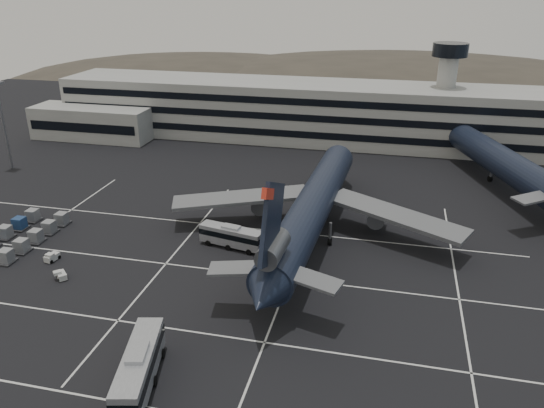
{
  "coord_description": "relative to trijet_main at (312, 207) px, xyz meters",
  "views": [
    {
      "loc": [
        23.86,
        -56.91,
        37.54
      ],
      "look_at": [
        6.47,
        17.24,
        5.0
      ],
      "focal_mm": 35.0,
      "sensor_mm": 36.0,
      "label": 1
    }
  ],
  "objects": [
    {
      "name": "tug_a",
      "position": [
        -35.22,
        -15.78,
        -4.65
      ],
      "size": [
        1.61,
        2.29,
        1.35
      ],
      "rotation": [
        0.0,
        0.0,
        -0.17
      ],
      "color": "beige",
      "rests_on": "ground"
    },
    {
      "name": "bus_far",
      "position": [
        -11.23,
        -5.8,
        -3.32
      ],
      "size": [
        10.26,
        4.29,
        3.53
      ],
      "rotation": [
        0.0,
        0.0,
        1.37
      ],
      "color": "gray",
      "rests_on": "ground"
    },
    {
      "name": "lightpole_left",
      "position": [
        -67.87,
        18.12,
        6.57
      ],
      "size": [
        2.4,
        2.4,
        18.28
      ],
      "color": "slate",
      "rests_on": "ground"
    },
    {
      "name": "bus_near",
      "position": [
        -11.26,
        -36.26,
        -2.91
      ],
      "size": [
        5.48,
        12.4,
        4.27
      ],
      "rotation": [
        0.0,
        0.0,
        0.23
      ],
      "color": "gray",
      "rests_on": "ground"
    },
    {
      "name": "hills",
      "position": [
        5.12,
        153.12,
        -17.32
      ],
      "size": [
        352.0,
        180.0,
        44.0
      ],
      "color": "#38332B",
      "rests_on": "ground"
    },
    {
      "name": "trijet_main",
      "position": [
        0.0,
        0.0,
        0.0
      ],
      "size": [
        47.4,
        57.64,
        18.08
      ],
      "rotation": [
        0.0,
        0.0,
        -0.05
      ],
      "color": "black",
      "rests_on": "ground"
    },
    {
      "name": "trijet_far",
      "position": [
        31.1,
        32.04,
        0.18
      ],
      "size": [
        27.1,
        56.01,
        18.08
      ],
      "rotation": [
        0.0,
        0.0,
        0.33
      ],
      "color": "black",
      "rests_on": "ground"
    },
    {
      "name": "lane_markings",
      "position": [
        -11.92,
        -16.16,
        -5.24
      ],
      "size": [
        90.0,
        55.62,
        0.01
      ],
      "color": "silver",
      "rests_on": "ground"
    },
    {
      "name": "ground",
      "position": [
        -12.87,
        -16.88,
        -5.25
      ],
      "size": [
        260.0,
        260.0,
        0.0
      ],
      "primitive_type": "plane",
      "color": "black",
      "rests_on": "ground"
    },
    {
      "name": "uld_cluster",
      "position": [
        -43.76,
        -11.09,
        -4.25
      ],
      "size": [
        7.91,
        15.79,
        2.04
      ],
      "rotation": [
        0.0,
        0.0,
        -0.02
      ],
      "color": "#2D2D30",
      "rests_on": "ground"
    },
    {
      "name": "terminal",
      "position": [
        -15.82,
        54.26,
        1.68
      ],
      "size": [
        125.0,
        26.0,
        24.0
      ],
      "color": "gray",
      "rests_on": "ground"
    },
    {
      "name": "tug_b",
      "position": [
        -30.92,
        -19.89,
        -4.69
      ],
      "size": [
        2.23,
        2.19,
        1.26
      ],
      "rotation": [
        0.0,
        0.0,
        0.82
      ],
      "color": "beige",
      "rests_on": "ground"
    }
  ]
}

